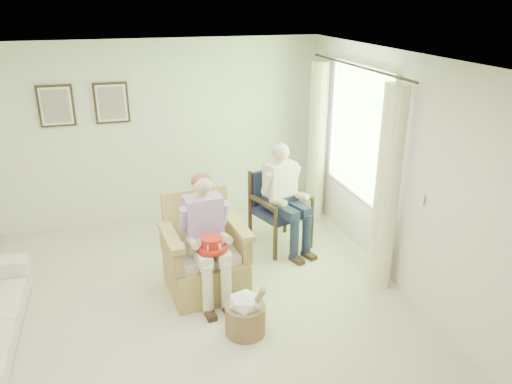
{
  "coord_description": "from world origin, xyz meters",
  "views": [
    {
      "loc": [
        -0.46,
        -4.22,
        3.13
      ],
      "look_at": [
        1.02,
        0.82,
        1.05
      ],
      "focal_mm": 35.0,
      "sensor_mm": 36.0,
      "label": 1
    }
  ],
  "objects_px": {
    "wood_armchair": "(279,205)",
    "red_hat": "(212,245)",
    "hatbox": "(246,313)",
    "person_dark": "(283,191)",
    "person_wicker": "(206,229)",
    "wicker_armchair": "(205,261)"
  },
  "relations": [
    {
      "from": "wicker_armchair",
      "to": "hatbox",
      "type": "height_order",
      "value": "wicker_armchair"
    },
    {
      "from": "wood_armchair",
      "to": "person_dark",
      "type": "height_order",
      "value": "person_dark"
    },
    {
      "from": "wood_armchair",
      "to": "red_hat",
      "type": "xyz_separation_m",
      "value": [
        -1.14,
        -1.19,
        0.18
      ]
    },
    {
      "from": "person_wicker",
      "to": "person_dark",
      "type": "bearing_deg",
      "value": 30.51
    },
    {
      "from": "wicker_armchair",
      "to": "wood_armchair",
      "type": "xyz_separation_m",
      "value": [
        1.16,
        0.84,
        0.2
      ]
    },
    {
      "from": "person_dark",
      "to": "hatbox",
      "type": "height_order",
      "value": "person_dark"
    },
    {
      "from": "person_dark",
      "to": "wicker_armchair",
      "type": "bearing_deg",
      "value": -168.46
    },
    {
      "from": "wood_armchair",
      "to": "person_wicker",
      "type": "xyz_separation_m",
      "value": [
        -1.16,
        -0.99,
        0.26
      ]
    },
    {
      "from": "wicker_armchair",
      "to": "wood_armchair",
      "type": "relative_size",
      "value": 1.09
    },
    {
      "from": "wood_armchair",
      "to": "person_wicker",
      "type": "relative_size",
      "value": 0.73
    },
    {
      "from": "wood_armchair",
      "to": "person_wicker",
      "type": "height_order",
      "value": "person_wicker"
    },
    {
      "from": "red_hat",
      "to": "hatbox",
      "type": "xyz_separation_m",
      "value": [
        0.2,
        -0.57,
        -0.5
      ]
    },
    {
      "from": "wicker_armchair",
      "to": "person_wicker",
      "type": "distance_m",
      "value": 0.49
    },
    {
      "from": "wood_armchair",
      "to": "hatbox",
      "type": "xyz_separation_m",
      "value": [
        -0.93,
        -1.76,
        -0.32
      ]
    },
    {
      "from": "hatbox",
      "to": "wicker_armchair",
      "type": "bearing_deg",
      "value": 103.9
    },
    {
      "from": "person_dark",
      "to": "person_wicker",
      "type": "bearing_deg",
      "value": -163.43
    },
    {
      "from": "person_wicker",
      "to": "wicker_armchair",
      "type": "bearing_deg",
      "value": 85.22
    },
    {
      "from": "wood_armchair",
      "to": "person_wicker",
      "type": "distance_m",
      "value": 1.54
    },
    {
      "from": "person_dark",
      "to": "hatbox",
      "type": "xyz_separation_m",
      "value": [
        -0.93,
        -1.59,
        -0.59
      ]
    },
    {
      "from": "wicker_armchair",
      "to": "wood_armchair",
      "type": "height_order",
      "value": "wicker_armchair"
    },
    {
      "from": "person_wicker",
      "to": "hatbox",
      "type": "height_order",
      "value": "person_wicker"
    },
    {
      "from": "wicker_armchair",
      "to": "hatbox",
      "type": "distance_m",
      "value": 0.95
    }
  ]
}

